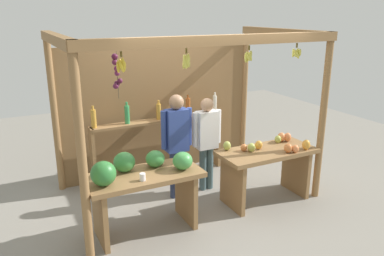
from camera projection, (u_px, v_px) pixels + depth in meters
The scene contains 7 objects.
ground_plane at pixel (186, 192), 5.95m from camera, with size 12.00×12.00×0.00m, color gray.
market_stall at pixel (172, 98), 5.95m from camera, with size 3.51×2.08×2.42m.
fruit_counter_left at pixel (141, 180), 4.70m from camera, with size 1.43×0.64×1.07m.
fruit_counter_right at pixel (267, 161), 5.56m from camera, with size 1.42×0.65×0.93m.
bottle_shelf_unit at pixel (159, 131), 6.29m from camera, with size 2.25×0.22×1.35m.
vendor_man at pixel (177, 138), 5.55m from camera, with size 0.48×0.21×1.57m.
vendor_woman at pixel (207, 137), 5.82m from camera, with size 0.48×0.20×1.46m.
Camera 1 is at (-2.36, -4.86, 2.68)m, focal length 35.97 mm.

